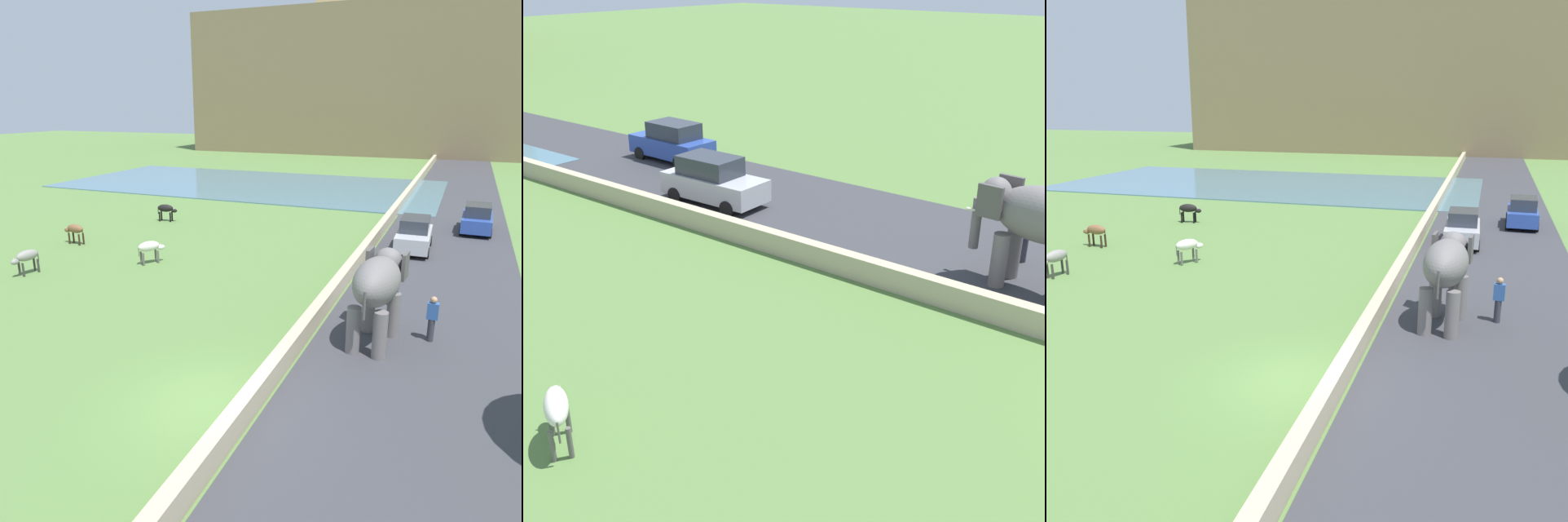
{
  "view_description": "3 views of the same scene",
  "coord_description": "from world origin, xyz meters",
  "views": [
    {
      "loc": [
        5.66,
        -10.06,
        7.58
      ],
      "look_at": [
        -1.08,
        6.3,
        1.99
      ],
      "focal_mm": 34.23,
      "sensor_mm": 36.0,
      "label": 1
    },
    {
      "loc": [
        -13.81,
        0.08,
        8.25
      ],
      "look_at": [
        -2.04,
        9.36,
        1.63
      ],
      "focal_mm": 46.45,
      "sensor_mm": 36.0,
      "label": 2
    },
    {
      "loc": [
        4.53,
        -13.63,
        7.3
      ],
      "look_at": [
        -2.0,
        7.48,
        1.21
      ],
      "focal_mm": 40.45,
      "sensor_mm": 36.0,
      "label": 3
    }
  ],
  "objects": [
    {
      "name": "car_silver",
      "position": [
        3.42,
        17.01,
        0.9
      ],
      "size": [
        1.87,
        4.04,
        1.8
      ],
      "color": "#B7B7BC",
      "rests_on": "ground"
    },
    {
      "name": "lake",
      "position": [
        -14.0,
        35.01,
        0.04
      ],
      "size": [
        36.0,
        18.0,
        0.08
      ],
      "primitive_type": "cube",
      "color": "slate",
      "rests_on": "ground"
    },
    {
      "name": "cow_black",
      "position": [
        -12.82,
        18.0,
        0.84
      ],
      "size": [
        1.42,
        0.61,
        1.15
      ],
      "color": "black",
      "rests_on": "ground"
    },
    {
      "name": "barrier_wall",
      "position": [
        1.2,
        18.0,
        0.35
      ],
      "size": [
        0.4,
        110.0,
        0.7
      ],
      "primitive_type": "cube",
      "color": "tan",
      "rests_on": "ground"
    },
    {
      "name": "car_blue",
      "position": [
        6.57,
        22.57,
        0.9
      ],
      "size": [
        1.88,
        4.04,
        1.8
      ],
      "color": "#2D4CA8",
      "rests_on": "ground"
    },
    {
      "name": "road_surface",
      "position": [
        5.0,
        20.0,
        0.03
      ],
      "size": [
        7.0,
        120.0,
        0.06
      ],
      "primitive_type": "cube",
      "color": "#38383D",
      "rests_on": "ground"
    },
    {
      "name": "elephant",
      "position": [
        3.44,
        5.22,
        2.04
      ],
      "size": [
        1.62,
        3.52,
        2.99
      ],
      "color": "slate",
      "rests_on": "ground"
    },
    {
      "name": "cow_brown",
      "position": [
        -14.43,
        11.1,
        0.84
      ],
      "size": [
        1.4,
        0.53,
        1.15
      ],
      "color": "brown",
      "rests_on": "ground"
    },
    {
      "name": "person_beside_elephant",
      "position": [
        5.15,
        5.94,
        0.87
      ],
      "size": [
        0.36,
        0.22,
        1.63
      ],
      "color": "#33333D",
      "rests_on": "ground"
    },
    {
      "name": "cow_white",
      "position": [
        -8.39,
        9.66,
        0.84
      ],
      "size": [
        1.03,
        1.35,
        1.15
      ],
      "color": "silver",
      "rests_on": "ground"
    },
    {
      "name": "cow_grey",
      "position": [
        -12.75,
        6.1,
        0.84
      ],
      "size": [
        0.62,
        1.42,
        1.15
      ],
      "color": "gray",
      "rests_on": "ground"
    },
    {
      "name": "hill_distant",
      "position": [
        -6.0,
        80.2,
        10.76
      ],
      "size": [
        64.0,
        28.0,
        21.52
      ],
      "primitive_type": "cube",
      "color": "#7F6B4C",
      "rests_on": "ground"
    },
    {
      "name": "ground_plane",
      "position": [
        0.0,
        0.0,
        0.0
      ],
      "size": [
        220.0,
        220.0,
        0.0
      ],
      "primitive_type": "plane",
      "color": "#567A3D"
    }
  ]
}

